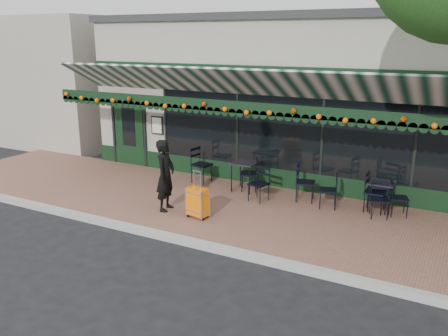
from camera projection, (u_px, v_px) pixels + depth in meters
The scene contains 17 objects.
ground at pixel (192, 244), 9.63m from camera, with size 80.00×80.00×0.00m, color black.
sidewalk at pixel (237, 210), 11.30m from camera, with size 18.00×4.00×0.15m, color brown.
curb at pixel (190, 242), 9.54m from camera, with size 18.00×0.16×0.15m, color #9E9E99.
restaurant_building at pixel (317, 93), 15.66m from camera, with size 12.00×9.60×4.50m.
neighbor_building_left at pixel (44, 75), 21.73m from camera, with size 12.00×8.00×4.80m, color gray.
woman at pixel (165, 175), 10.92m from camera, with size 0.61×0.40×1.67m, color black.
suitcase at pixel (198, 202), 10.55m from camera, with size 0.52×0.35×1.08m.
cafe_table_a at pixel (382, 185), 10.93m from camera, with size 0.56×0.56×0.69m.
cafe_table_b at pixel (245, 165), 12.36m from camera, with size 0.63×0.63×0.77m.
chair_a_left at pixel (328, 191), 11.15m from camera, with size 0.43×0.43×0.85m, color black, non-canonical shape.
chair_a_right at pixel (375, 192), 10.89m from camera, with size 0.46×0.46×0.93m, color black, non-canonical shape.
chair_a_front at pixel (379, 200), 10.55m from camera, with size 0.41×0.41×0.83m, color black, non-canonical shape.
chair_a_extra at pixel (399, 198), 10.67m from camera, with size 0.40×0.40×0.81m, color black, non-canonical shape.
chair_b_left at pixel (249, 174), 12.44m from camera, with size 0.44×0.44×0.89m, color black, non-canonical shape.
chair_b_right at pixel (305, 183), 11.61m from camera, with size 0.46×0.46×0.93m, color black, non-canonical shape.
chair_b_front at pixel (259, 184), 11.61m from camera, with size 0.43×0.43×0.86m, color black, non-canonical shape.
chair_solo at pixel (202, 165), 13.13m from camera, with size 0.49×0.49×0.98m, color black, non-canonical shape.
Camera 1 is at (4.78, -7.49, 4.06)m, focal length 38.00 mm.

